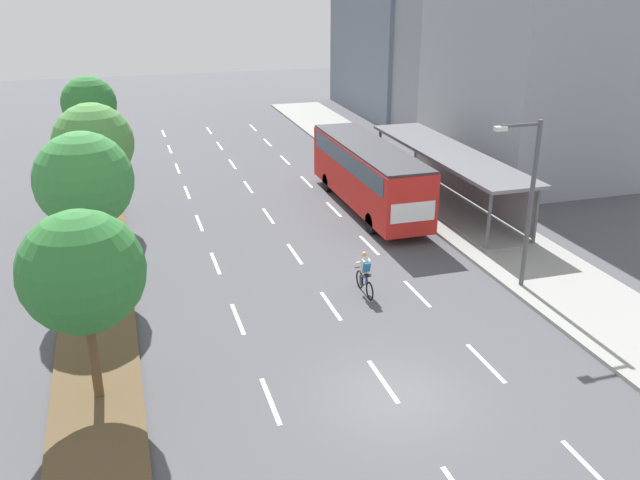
# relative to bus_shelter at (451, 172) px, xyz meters

# --- Properties ---
(ground_plane) EXTENTS (140.00, 140.00, 0.00)m
(ground_plane) POSITION_rel_bus_shelter_xyz_m (-9.53, -15.26, -1.86)
(ground_plane) COLOR #4C4C51
(median_strip) EXTENTS (2.60, 52.00, 0.12)m
(median_strip) POSITION_rel_bus_shelter_xyz_m (-17.83, 4.74, -1.80)
(median_strip) COLOR brown
(median_strip) RESTS_ON ground
(sidewalk_right) EXTENTS (4.50, 52.00, 0.15)m
(sidewalk_right) POSITION_rel_bus_shelter_xyz_m (-0.28, 4.74, -1.79)
(sidewalk_right) COLOR gray
(sidewalk_right) RESTS_ON ground
(lane_divider_left) EXTENTS (0.14, 43.98, 0.01)m
(lane_divider_left) POSITION_rel_bus_shelter_xyz_m (-13.03, 1.23, -1.86)
(lane_divider_left) COLOR white
(lane_divider_left) RESTS_ON ground
(lane_divider_center) EXTENTS (0.14, 43.98, 0.01)m
(lane_divider_center) POSITION_rel_bus_shelter_xyz_m (-9.53, 1.23, -1.86)
(lane_divider_center) COLOR white
(lane_divider_center) RESTS_ON ground
(lane_divider_right) EXTENTS (0.14, 43.98, 0.01)m
(lane_divider_right) POSITION_rel_bus_shelter_xyz_m (-6.03, 1.23, -1.86)
(lane_divider_right) COLOR white
(lane_divider_right) RESTS_ON ground
(bus_shelter) EXTENTS (2.90, 13.67, 2.86)m
(bus_shelter) POSITION_rel_bus_shelter_xyz_m (0.00, 0.00, 0.00)
(bus_shelter) COLOR gray
(bus_shelter) RESTS_ON sidewalk_right
(bus) EXTENTS (2.54, 11.29, 3.37)m
(bus) POSITION_rel_bus_shelter_xyz_m (-4.28, 0.93, 0.20)
(bus) COLOR red
(bus) RESTS_ON ground
(cyclist) EXTENTS (0.46, 1.82, 1.71)m
(cyclist) POSITION_rel_bus_shelter_xyz_m (-7.97, -8.58, -1.07)
(cyclist) COLOR black
(cyclist) RESTS_ON ground
(median_tree_nearest) EXTENTS (3.42, 3.42, 5.63)m
(median_tree_nearest) POSITION_rel_bus_shelter_xyz_m (-17.76, -12.80, 2.16)
(median_tree_nearest) COLOR brown
(median_tree_nearest) RESTS_ON median_strip
(median_tree_second) EXTENTS (3.65, 3.65, 6.08)m
(median_tree_second) POSITION_rel_bus_shelter_xyz_m (-17.82, -5.02, 2.50)
(median_tree_second) COLOR brown
(median_tree_second) RESTS_ON median_strip
(median_tree_third) EXTENTS (3.81, 3.81, 5.77)m
(median_tree_third) POSITION_rel_bus_shelter_xyz_m (-17.58, 2.76, 2.11)
(median_tree_third) COLOR brown
(median_tree_third) RESTS_ON median_strip
(median_tree_fourth) EXTENTS (3.11, 3.11, 5.98)m
(median_tree_fourth) POSITION_rel_bus_shelter_xyz_m (-17.81, 10.54, 2.66)
(median_tree_fourth) COLOR brown
(median_tree_fourth) RESTS_ON median_strip
(streetlight) EXTENTS (1.91, 0.24, 6.50)m
(streetlight) POSITION_rel_bus_shelter_xyz_m (-2.11, -9.90, 2.02)
(streetlight) COLOR #4C4C51
(streetlight) RESTS_ON sidewalk_right
(building_near_right) EXTENTS (8.63, 12.35, 12.61)m
(building_near_right) POSITION_rel_bus_shelter_xyz_m (7.43, 5.01, 4.44)
(building_near_right) COLOR #8E939E
(building_near_right) RESTS_ON ground
(building_mid_right) EXTENTS (8.24, 12.70, 19.15)m
(building_mid_right) POSITION_rel_bus_shelter_xyz_m (8.21, 17.34, 7.71)
(building_mid_right) COLOR gray
(building_mid_right) RESTS_ON ground
(building_far_right) EXTENTS (7.48, 14.39, 12.84)m
(building_far_right) POSITION_rel_bus_shelter_xyz_m (7.50, 25.31, 4.55)
(building_far_right) COLOR slate
(building_far_right) RESTS_ON ground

